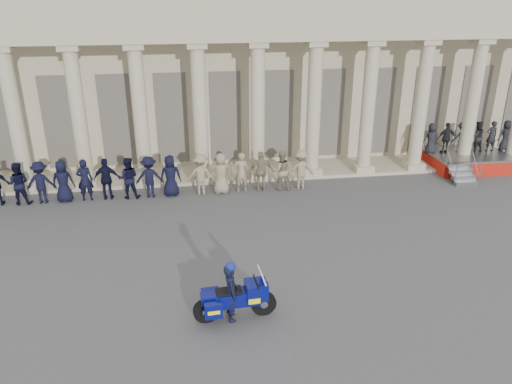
{
  "coord_description": "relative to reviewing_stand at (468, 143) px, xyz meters",
  "views": [
    {
      "loc": [
        -1.95,
        -13.94,
        8.53
      ],
      "look_at": [
        0.43,
        2.54,
        1.6
      ],
      "focal_mm": 35.0,
      "sensor_mm": 36.0,
      "label": 1
    }
  ],
  "objects": [
    {
      "name": "ground",
      "position": [
        -11.84,
        -8.04,
        -1.26
      ],
      "size": [
        90.0,
        90.0,
        0.0
      ],
      "primitive_type": "plane",
      "color": "#434346",
      "rests_on": "ground"
    },
    {
      "name": "rider",
      "position": [
        -12.83,
        -10.61,
        -0.37
      ],
      "size": [
        0.45,
        0.65,
        1.79
      ],
      "rotation": [
        0.0,
        0.0,
        1.64
      ],
      "color": "black",
      "rests_on": "ground"
    },
    {
      "name": "motorcycle",
      "position": [
        -12.71,
        -10.6,
        -0.62
      ],
      "size": [
        2.32,
        0.96,
        1.49
      ],
      "rotation": [
        0.0,
        0.0,
        0.07
      ],
      "color": "black",
      "rests_on": "ground"
    },
    {
      "name": "building",
      "position": [
        -11.84,
        6.7,
        3.26
      ],
      "size": [
        40.0,
        12.5,
        9.0
      ],
      "color": "tan",
      "rests_on": "ground"
    },
    {
      "name": "reviewing_stand",
      "position": [
        0.0,
        0.0,
        0.0
      ],
      "size": [
        4.76,
        3.73,
        2.31
      ],
      "color": "gray",
      "rests_on": "ground"
    },
    {
      "name": "officer_rank",
      "position": [
        -17.43,
        -1.54,
        -0.35
      ],
      "size": [
        18.48,
        0.69,
        1.83
      ],
      "color": "black",
      "rests_on": "ground"
    }
  ]
}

